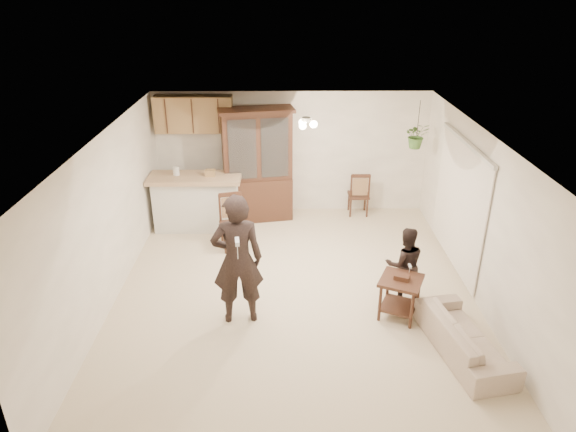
{
  "coord_description": "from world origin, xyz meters",
  "views": [
    {
      "loc": [
        -0.17,
        -6.79,
        4.47
      ],
      "look_at": [
        -0.1,
        0.4,
        1.15
      ],
      "focal_mm": 32.0,
      "sensor_mm": 36.0,
      "label": 1
    }
  ],
  "objects_px": {
    "adult": "(238,264)",
    "china_hutch": "(257,166)",
    "sofa": "(466,329)",
    "chair_bar": "(234,234)",
    "chair_hutch_right": "(358,202)",
    "chair_hutch_left": "(245,204)",
    "child": "(405,260)",
    "side_table": "(399,297)"
  },
  "relations": [
    {
      "from": "side_table",
      "to": "chair_bar",
      "type": "height_order",
      "value": "chair_bar"
    },
    {
      "from": "child",
      "to": "chair_bar",
      "type": "bearing_deg",
      "value": -32.35
    },
    {
      "from": "china_hutch",
      "to": "side_table",
      "type": "height_order",
      "value": "china_hutch"
    },
    {
      "from": "sofa",
      "to": "china_hutch",
      "type": "height_order",
      "value": "china_hutch"
    },
    {
      "from": "chair_bar",
      "to": "chair_hutch_left",
      "type": "bearing_deg",
      "value": 70.77
    },
    {
      "from": "child",
      "to": "chair_hutch_right",
      "type": "relative_size",
      "value": 1.44
    },
    {
      "from": "china_hutch",
      "to": "chair_hutch_left",
      "type": "distance_m",
      "value": 0.9
    },
    {
      "from": "child",
      "to": "china_hutch",
      "type": "xyz_separation_m",
      "value": [
        -2.32,
        2.97,
        0.44
      ]
    },
    {
      "from": "adult",
      "to": "chair_bar",
      "type": "xyz_separation_m",
      "value": [
        -0.27,
        2.17,
        -0.61
      ]
    },
    {
      "from": "china_hutch",
      "to": "chair_hutch_right",
      "type": "height_order",
      "value": "china_hutch"
    },
    {
      "from": "china_hutch",
      "to": "side_table",
      "type": "xyz_separation_m",
      "value": [
        2.18,
        -3.42,
        -0.8
      ]
    },
    {
      "from": "child",
      "to": "chair_hutch_right",
      "type": "xyz_separation_m",
      "value": [
        -0.25,
        3.16,
        -0.41
      ]
    },
    {
      "from": "chair_hutch_left",
      "to": "child",
      "type": "bearing_deg",
      "value": 6.48
    },
    {
      "from": "china_hutch",
      "to": "chair_bar",
      "type": "distance_m",
      "value": 1.59
    },
    {
      "from": "sofa",
      "to": "chair_bar",
      "type": "relative_size",
      "value": 1.85
    },
    {
      "from": "sofa",
      "to": "chair_hutch_right",
      "type": "relative_size",
      "value": 2.0
    },
    {
      "from": "chair_hutch_left",
      "to": "side_table",
      "type": "bearing_deg",
      "value": 1.14
    },
    {
      "from": "side_table",
      "to": "chair_hutch_right",
      "type": "distance_m",
      "value": 3.61
    },
    {
      "from": "adult",
      "to": "child",
      "type": "bearing_deg",
      "value": -175.45
    },
    {
      "from": "sofa",
      "to": "china_hutch",
      "type": "distance_m",
      "value": 5.17
    },
    {
      "from": "china_hutch",
      "to": "chair_bar",
      "type": "height_order",
      "value": "china_hutch"
    },
    {
      "from": "chair_bar",
      "to": "side_table",
      "type": "bearing_deg",
      "value": -54.27
    },
    {
      "from": "adult",
      "to": "chair_hutch_left",
      "type": "bearing_deg",
      "value": -94.32
    },
    {
      "from": "china_hutch",
      "to": "side_table",
      "type": "relative_size",
      "value": 3.03
    },
    {
      "from": "adult",
      "to": "china_hutch",
      "type": "xyz_separation_m",
      "value": [
        0.12,
        3.47,
        0.22
      ]
    },
    {
      "from": "adult",
      "to": "china_hutch",
      "type": "relative_size",
      "value": 0.79
    },
    {
      "from": "china_hutch",
      "to": "chair_bar",
      "type": "relative_size",
      "value": 2.23
    },
    {
      "from": "side_table",
      "to": "chair_bar",
      "type": "distance_m",
      "value": 3.33
    },
    {
      "from": "adult",
      "to": "chair_bar",
      "type": "height_order",
      "value": "adult"
    },
    {
      "from": "adult",
      "to": "child",
      "type": "distance_m",
      "value": 2.5
    },
    {
      "from": "adult",
      "to": "chair_hutch_left",
      "type": "xyz_separation_m",
      "value": [
        -0.16,
        3.56,
        -0.63
      ]
    },
    {
      "from": "sofa",
      "to": "adult",
      "type": "distance_m",
      "value": 3.13
    },
    {
      "from": "sofa",
      "to": "adult",
      "type": "relative_size",
      "value": 1.04
    },
    {
      "from": "chair_hutch_left",
      "to": "chair_bar",
      "type": "bearing_deg",
      "value": -38.32
    },
    {
      "from": "adult",
      "to": "chair_hutch_right",
      "type": "distance_m",
      "value": 4.31
    },
    {
      "from": "child",
      "to": "chair_bar",
      "type": "xyz_separation_m",
      "value": [
        -2.71,
        1.67,
        -0.39
      ]
    },
    {
      "from": "chair_hutch_right",
      "to": "china_hutch",
      "type": "bearing_deg",
      "value": 5.74
    },
    {
      "from": "sofa",
      "to": "chair_bar",
      "type": "height_order",
      "value": "chair_bar"
    },
    {
      "from": "sofa",
      "to": "chair_bar",
      "type": "distance_m",
      "value": 4.38
    },
    {
      "from": "sofa",
      "to": "child",
      "type": "xyz_separation_m",
      "value": [
        -0.54,
        1.26,
        0.31
      ]
    },
    {
      "from": "chair_hutch_right",
      "to": "chair_hutch_left",
      "type": "bearing_deg",
      "value": 2.82
    },
    {
      "from": "child",
      "to": "side_table",
      "type": "height_order",
      "value": "child"
    }
  ]
}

